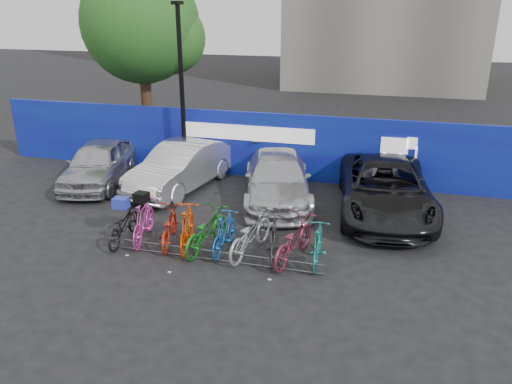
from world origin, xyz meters
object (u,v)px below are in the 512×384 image
at_px(lamppost, 182,87).
at_px(bike_5, 225,233).
at_px(car_3, 385,188).
at_px(bike_3, 187,228).
at_px(car_0, 98,163).
at_px(bike_rack, 212,255).
at_px(bike_7, 273,240).
at_px(bike_0, 123,225).
at_px(bike_6, 250,234).
at_px(bike_4, 206,230).
at_px(bike_1, 143,221).
at_px(car_1, 181,166).
at_px(car_2, 277,178).
at_px(tree, 146,27).
at_px(bike_2, 169,227).
at_px(bike_8, 293,240).
at_px(bike_9, 318,245).

bearing_deg(lamppost, bike_5, -58.30).
xyz_separation_m(car_3, bike_3, (-4.89, -3.76, -0.23)).
bearing_deg(car_0, bike_rack, -50.10).
bearing_deg(bike_7, bike_rack, 8.49).
distance_m(bike_0, bike_6, 3.48).
height_order(bike_rack, bike_4, bike_4).
bearing_deg(bike_1, car_0, -56.26).
distance_m(lamppost, bike_7, 7.71).
distance_m(car_1, bike_4, 4.80).
height_order(bike_1, bike_7, bike_1).
xyz_separation_m(car_2, bike_7, (0.82, -3.99, -0.19)).
bearing_deg(tree, bike_6, -52.90).
relative_size(tree, bike_2, 4.19).
relative_size(car_0, car_2, 0.87).
distance_m(bike_4, bike_8, 2.30).
xyz_separation_m(car_1, car_2, (3.45, -0.23, -0.04)).
relative_size(bike_rack, bike_6, 2.66).
bearing_deg(bike_5, bike_3, 4.89).
relative_size(bike_rack, bike_7, 3.08).
bearing_deg(bike_5, bike_8, -178.52).
relative_size(bike_3, bike_5, 1.08).
bearing_deg(bike_5, car_1, -52.98).
bearing_deg(bike_4, lamppost, -52.21).
bearing_deg(car_2, lamppost, 144.10).
relative_size(bike_0, bike_6, 0.88).
bearing_deg(bike_2, car_0, -54.63).
bearing_deg(lamppost, bike_3, -66.89).
bearing_deg(bike_rack, car_2, 81.94).
relative_size(bike_5, bike_8, 0.84).
xyz_separation_m(car_2, bike_2, (-2.07, -3.87, -0.25)).
bearing_deg(bike_0, bike_2, -176.66).
bearing_deg(bike_7, lamppost, -60.03).
relative_size(car_1, car_3, 0.83).
distance_m(tree, bike_0, 11.93).
xyz_separation_m(bike_rack, car_0, (-5.83, 4.37, 0.59)).
relative_size(bike_8, bike_9, 1.23).
bearing_deg(tree, bike_3, -59.73).
xyz_separation_m(lamppost, car_1, (0.39, -1.28, -2.49)).
distance_m(bike_0, bike_4, 2.31).
bearing_deg(car_3, car_0, 172.88).
bearing_deg(bike_2, bike_1, -14.39).
relative_size(car_3, bike_9, 3.41).
xyz_separation_m(bike_rack, car_2, (0.63, 4.48, 0.58)).
height_order(car_0, car_3, car_3).
relative_size(bike_3, bike_8, 0.91).
distance_m(bike_2, bike_8, 3.36).
relative_size(car_3, bike_2, 3.08).
distance_m(bike_rack, car_0, 7.31).
xyz_separation_m(bike_4, bike_6, (1.17, 0.04, 0.02)).
distance_m(bike_rack, bike_5, 0.71).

